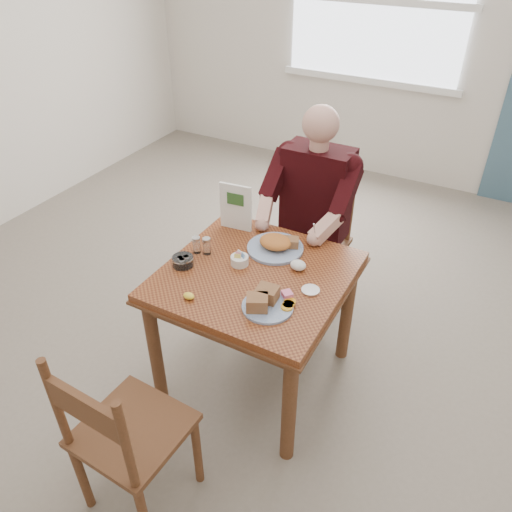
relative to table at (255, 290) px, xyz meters
The scene contains 16 objects.
floor 0.64m from the table, ahead, with size 6.00×6.00×0.00m, color slate.
wall_back 3.10m from the table, 90.00° to the left, with size 5.50×5.50×0.00m, color silver.
lemon_wedge 0.40m from the table, 118.12° to the right, with size 0.06×0.04×0.03m, color yellow.
napkin 0.26m from the table, 35.27° to the left, with size 0.08×0.07×0.05m, color white.
metal_dish 0.33m from the table, ahead, with size 0.09×0.09×0.01m, color silver.
window 3.15m from the table, 97.68° to the left, with size 1.72×0.04×1.42m.
table is the anchor object (origin of this frame).
chair_far 0.81m from the table, 90.00° to the left, with size 0.42×0.42×0.95m.
chair_near 0.95m from the table, 96.67° to the right, with size 0.44×0.44×0.95m.
diner 0.73m from the table, 90.00° to the left, with size 0.53×0.56×1.39m.
near_plate 0.30m from the table, 51.01° to the right, with size 0.31×0.31×0.08m.
far_plate 0.28m from the table, 89.87° to the left, with size 0.39×0.39×0.08m.
caddy 0.17m from the table, 167.58° to the left, with size 0.12×0.12×0.07m.
shakers 0.37m from the table, behind, with size 0.11×0.07×0.10m.
creamer 0.40m from the table, 160.89° to the right, with size 0.14×0.14×0.05m.
menu 0.50m from the table, 133.24° to the left, with size 0.19×0.04×0.28m.
Camera 1 is at (0.97, -1.77, 2.27)m, focal length 35.00 mm.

